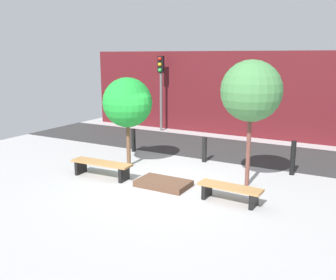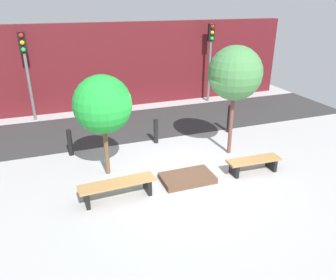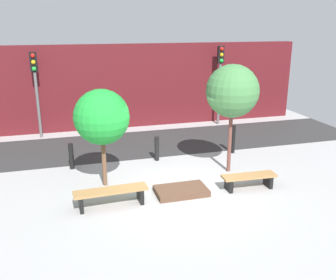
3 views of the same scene
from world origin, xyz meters
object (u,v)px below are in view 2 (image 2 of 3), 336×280
(traffic_light_west, at_px, (25,61))
(bench_left, at_px, (118,187))
(bollard_center, at_px, (229,119))
(traffic_light_mid_west, at_px, (210,49))
(bollard_far_left, at_px, (70,143))
(bollard_left, at_px, (156,131))
(tree_behind_right_bench, at_px, (235,74))
(planter_bed, at_px, (187,178))
(tree_behind_left_bench, at_px, (103,105))
(bench_right, at_px, (254,163))

(traffic_light_west, bearing_deg, bench_left, -73.85)
(bollard_center, height_order, traffic_light_mid_west, traffic_light_mid_west)
(bollard_far_left, distance_m, bollard_left, 2.91)
(tree_behind_right_bench, xyz_separation_m, bollard_left, (-2.01, 1.61, -2.20))
(planter_bed, xyz_separation_m, traffic_light_mid_west, (4.04, 6.82, 2.44))
(tree_behind_left_bench, relative_size, bollard_left, 3.36)
(tree_behind_right_bench, height_order, bollard_left, tree_behind_right_bench)
(bollard_far_left, xyz_separation_m, bollard_center, (5.82, 0.00, 0.09))
(planter_bed, xyz_separation_m, tree_behind_left_bench, (-2.01, 1.20, 2.00))
(bench_left, xyz_separation_m, bollard_center, (4.92, 3.01, 0.18))
(bench_right, relative_size, tree_behind_left_bench, 0.56)
(bench_left, distance_m, traffic_light_west, 7.60)
(bollard_left, xyz_separation_m, traffic_light_mid_west, (4.04, 4.01, 2.09))
(bench_right, xyz_separation_m, tree_behind_left_bench, (-4.01, 1.40, 1.78))
(tree_behind_left_bench, bearing_deg, bollard_left, 38.74)
(bench_left, distance_m, bollard_far_left, 3.15)
(bench_left, distance_m, tree_behind_left_bench, 2.23)
(bench_left, xyz_separation_m, traffic_light_west, (-2.03, 7.02, 2.10))
(tree_behind_left_bench, xyz_separation_m, bollard_far_left, (-0.91, 1.61, -1.65))
(bench_right, bearing_deg, bench_left, -177.40)
(bollard_center, bearing_deg, traffic_light_mid_west, 74.30)
(traffic_light_west, bearing_deg, tree_behind_left_bench, -70.11)
(bollard_left, bearing_deg, bollard_far_left, 180.00)
(tree_behind_right_bench, bearing_deg, bench_right, -90.00)
(bench_right, bearing_deg, bollard_left, 126.26)
(bollard_center, bearing_deg, tree_behind_right_bench, -119.37)
(traffic_light_west, distance_m, traffic_light_mid_west, 8.08)
(bench_right, bearing_deg, traffic_light_west, 133.33)
(bollard_far_left, distance_m, traffic_light_mid_west, 8.29)
(planter_bed, bearing_deg, bollard_left, 90.00)
(planter_bed, bearing_deg, bollard_center, 44.00)
(planter_bed, xyz_separation_m, bollard_left, (0.00, 2.81, 0.35))
(planter_bed, height_order, bollard_far_left, bollard_far_left)
(bench_right, height_order, bollard_left, bollard_left)
(bollard_far_left, height_order, bollard_left, bollard_far_left)
(tree_behind_left_bench, bearing_deg, planter_bed, -30.95)
(bollard_left, height_order, bollard_center, bollard_center)
(tree_behind_right_bench, bearing_deg, bollard_center, 60.63)
(bollard_far_left, xyz_separation_m, traffic_light_west, (-1.13, 4.01, 2.01))
(bench_left, distance_m, planter_bed, 2.03)
(bollard_far_left, height_order, traffic_light_mid_west, traffic_light_mid_west)
(bench_right, relative_size, bollard_center, 1.53)
(bench_left, xyz_separation_m, traffic_light_mid_west, (6.04, 7.02, 2.17))
(bench_left, relative_size, bollard_far_left, 2.25)
(tree_behind_left_bench, height_order, tree_behind_right_bench, tree_behind_right_bench)
(bench_left, height_order, bollard_center, bollard_center)
(bollard_left, xyz_separation_m, traffic_light_west, (-4.04, 4.01, 2.02))
(bollard_far_left, relative_size, bollard_left, 1.01)
(planter_bed, height_order, traffic_light_west, traffic_light_west)
(tree_behind_left_bench, xyz_separation_m, tree_behind_right_bench, (4.01, 0.00, 0.55))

